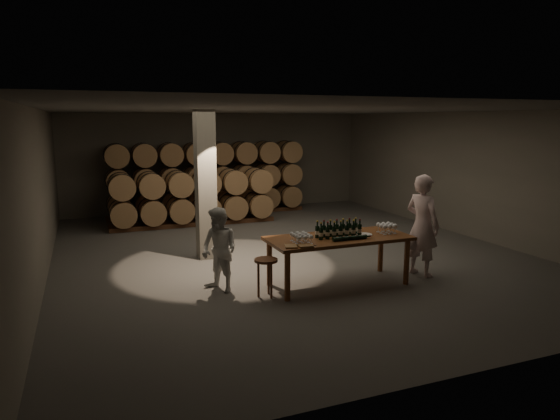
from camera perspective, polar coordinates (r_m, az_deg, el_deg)
name	(u,v)px	position (r m, az deg, el deg)	size (l,w,h in m)	color
room	(206,185)	(10.83, -8.51, 2.82)	(12.00, 12.00, 12.00)	#595753
tasting_table	(339,242)	(9.10, 6.72, -3.69)	(2.60, 1.10, 0.90)	brown
barrel_stack_back	(208,177)	(15.99, -8.24, 3.72)	(6.26, 0.95, 2.31)	#54301C
barrel_stack_front	(193,196)	(14.52, -9.92, 1.55)	(4.70, 0.95, 1.57)	#54301C
bottle_cluster	(339,231)	(9.04, 6.72, -2.37)	(0.86, 0.23, 0.31)	black
lying_bottles	(350,238)	(8.84, 8.04, -3.18)	(0.75, 0.08, 0.08)	black
glass_cluster_left	(301,236)	(8.59, 2.45, -2.96)	(0.30, 0.41, 0.16)	silver
glass_cluster_right	(387,226)	(9.51, 12.10, -1.77)	(0.31, 0.31, 0.19)	silver
plate	(364,234)	(9.29, 9.62, -2.77)	(0.29, 0.29, 0.02)	silver
notebook_near	(305,246)	(8.32, 2.90, -4.12)	(0.24, 0.19, 0.03)	brown
notebook_corner	(291,246)	(8.30, 1.25, -4.15)	(0.20, 0.25, 0.02)	brown
pen	(312,246)	(8.38, 3.72, -4.08)	(0.01, 0.01, 0.13)	black
stool	(266,266)	(8.50, -1.61, -6.40)	(0.40, 0.40, 0.66)	#54301C
person_man	(422,225)	(9.96, 15.96, -1.70)	(0.72, 0.47, 1.97)	white
person_woman	(219,250)	(8.76, -6.94, -4.58)	(0.73, 0.57, 1.49)	silver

